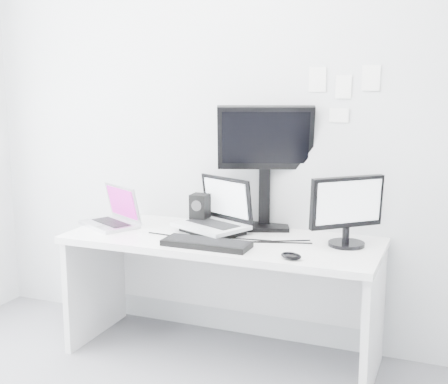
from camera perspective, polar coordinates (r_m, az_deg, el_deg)
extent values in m
plane|color=#BBBDC0|center=(3.66, 1.87, 6.42)|extent=(3.60, 0.00, 3.60)
cube|color=white|center=(3.56, -0.18, -10.02)|extent=(1.80, 0.70, 0.73)
cube|color=#AFAFB3|center=(3.73, -10.95, -1.27)|extent=(0.43, 0.40, 0.26)
cube|color=black|center=(3.66, -2.29, -1.79)|extent=(0.13, 0.13, 0.21)
cube|color=silver|center=(3.50, -1.29, -1.29)|extent=(0.50, 0.45, 0.33)
cube|color=black|center=(3.58, 3.91, 2.47)|extent=(0.60, 0.38, 0.77)
cube|color=black|center=(3.30, 11.68, -1.71)|extent=(0.45, 0.44, 0.40)
cube|color=black|center=(3.26, -1.68, -4.93)|extent=(0.48, 0.17, 0.03)
ellipsoid|color=black|center=(3.05, 6.40, -6.05)|extent=(0.12, 0.09, 0.04)
cube|color=white|center=(3.52, 8.89, 10.52)|extent=(0.10, 0.00, 0.14)
cube|color=white|center=(3.49, 11.30, 9.79)|extent=(0.09, 0.00, 0.13)
cube|color=white|center=(3.46, 13.81, 10.51)|extent=(0.10, 0.00, 0.14)
cube|color=white|center=(3.50, 10.88, 7.18)|extent=(0.11, 0.00, 0.08)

